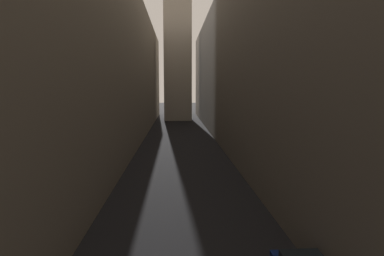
% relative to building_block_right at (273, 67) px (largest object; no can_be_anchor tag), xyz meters
% --- Properties ---
extents(ground_plane, '(264.00, 264.00, 0.00)m').
position_rel_building_block_right_xyz_m(ground_plane, '(-13.11, -2.00, -10.84)').
color(ground_plane, black).
extents(building_block_left, '(10.06, 108.00, 21.47)m').
position_rel_building_block_right_xyz_m(building_block_left, '(-23.64, 0.00, -0.10)').
color(building_block_left, '#756B5B').
rests_on(building_block_left, ground).
extents(building_block_right, '(15.23, 108.00, 21.67)m').
position_rel_building_block_right_xyz_m(building_block_right, '(0.00, 0.00, 0.00)').
color(building_block_right, '#60594F').
rests_on(building_block_right, ground).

